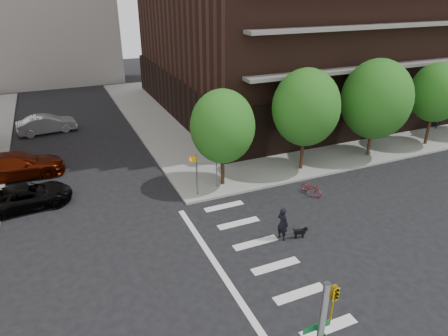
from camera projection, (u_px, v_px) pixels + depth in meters
ground at (216, 284)px, 17.48m from camera, size 120.00×120.00×0.00m
sidewalk_ne at (305, 101)px, 44.46m from camera, size 39.00×33.00×0.15m
crosswalk at (261, 270)px, 18.28m from camera, size 3.85×13.00×0.01m
tree_a at (223, 127)px, 24.32m from camera, size 4.00×4.00×5.90m
tree_b at (306, 108)px, 26.29m from camera, size 4.50×4.50×6.65m
tree_c at (376, 99)px, 28.51m from camera, size 5.00×5.00×6.80m
tree_d at (437, 93)px, 30.74m from camera, size 4.00×4.00×6.20m
pedestrian_signal at (201, 167)px, 24.14m from camera, size 2.18×0.67×2.60m
parked_car_black at (26, 197)px, 23.20m from camera, size 2.74×5.20×1.40m
parked_car_maroon at (17, 166)px, 26.76m from camera, size 2.49×6.03×1.74m
parked_car_silver at (47, 124)px, 34.92m from camera, size 2.15×5.01×1.61m
scooter at (312, 188)px, 24.78m from camera, size 0.89×1.69×0.85m
dog_walker at (283, 224)px, 20.22m from camera, size 0.76×0.61×1.80m
dog at (300, 232)px, 20.51m from camera, size 0.70×0.32×0.58m
pedestrian_far at (436, 118)px, 35.63m from camera, size 0.88×0.69×1.81m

